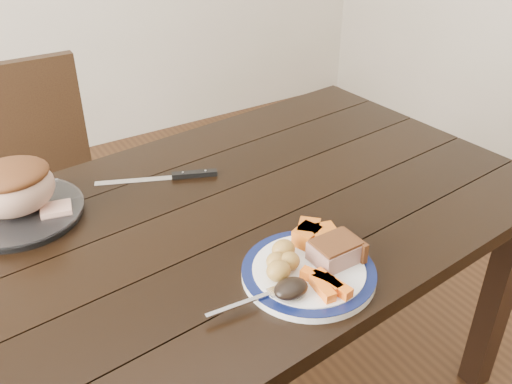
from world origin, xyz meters
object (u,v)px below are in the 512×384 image
dining_table (224,246)px  chair_far (38,192)px  pork_slice (335,252)px  fork (255,299)px  carving_knife (180,176)px  serving_platter (19,214)px  roast_joint (13,189)px  dinner_plate (309,273)px

dining_table → chair_far: 0.81m
pork_slice → fork: bearing=-175.8°
carving_knife → serving_platter: bearing=-162.2°
chair_far → roast_joint: chair_far is taller
serving_platter → fork: fork is taller
roast_joint → dining_table: bearing=-30.8°
serving_platter → carving_knife: size_ratio=0.96×
serving_platter → carving_knife: bearing=-4.4°
pork_slice → dinner_plate: bearing=175.2°
dinner_plate → fork: size_ratio=1.55×
chair_far → roast_joint: bearing=77.8°
dining_table → pork_slice: bearing=-70.4°
chair_far → fork: size_ratio=5.22×
serving_platter → pork_slice: size_ratio=3.08×
chair_far → dinner_plate: chair_far is taller
chair_far → fork: (0.20, -1.05, 0.25)m
dining_table → serving_platter: bearing=149.2°
dinner_plate → serving_platter: 0.70m
fork → carving_knife: size_ratio=0.59×
dining_table → serving_platter: 0.49m
serving_platter → roast_joint: roast_joint is taller
dining_table → fork: fork is taller
dinner_plate → serving_platter: bearing=130.6°
chair_far → roast_joint: 0.59m
dinner_plate → fork: fork is taller
chair_far → carving_knife: chair_far is taller
dinner_plate → pork_slice: size_ratio=2.90×
serving_platter → roast_joint: bearing=0.0°
chair_far → dinner_plate: (0.34, -1.03, 0.23)m
pork_slice → roast_joint: (-0.52, 0.54, 0.04)m
serving_platter → fork: (0.32, -0.55, 0.01)m
chair_far → serving_platter: bearing=77.8°
dining_table → chair_far: chair_far is taller
dining_table → pork_slice: size_ratio=17.76×
dinner_plate → roast_joint: size_ratio=1.45×
serving_platter → carving_knife: 0.40m
roast_joint → carving_knife: 0.41m
carving_knife → fork: bearing=-77.0°
dining_table → pork_slice: pork_slice is taller
chair_far → dinner_plate: 1.11m
roast_joint → carving_knife: bearing=-4.4°
chair_far → dining_table: bearing=113.1°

